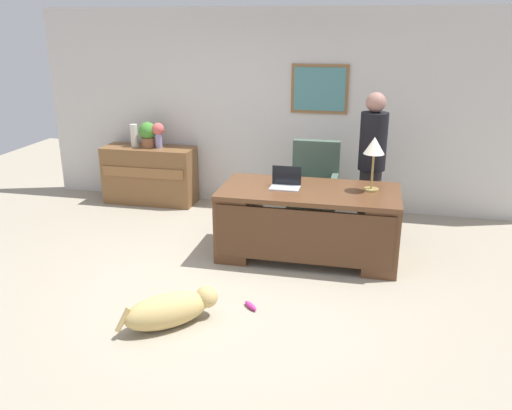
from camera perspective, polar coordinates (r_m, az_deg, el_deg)
ground_plane at (r=5.38m, az=-1.84°, el=-8.51°), size 12.00×12.00×0.00m
back_wall at (r=7.41m, az=3.13°, el=10.15°), size 7.00×0.16×2.70m
desk at (r=5.85m, az=5.63°, el=-1.70°), size 1.94×0.95×0.78m
credenza at (r=7.82m, az=-11.33°, el=3.20°), size 1.31×0.50×0.82m
armchair at (r=6.80m, az=6.25°, el=1.75°), size 0.60×0.59×1.08m
person_standing at (r=6.46m, az=12.33°, el=4.38°), size 0.32×0.32×1.74m
dog_lying at (r=4.69m, az=-9.17°, el=-11.03°), size 0.77×0.71×0.30m
laptop at (r=5.80m, az=3.22°, el=2.44°), size 0.32×0.22×0.22m
desk_lamp at (r=5.71m, az=12.60°, el=5.91°), size 0.22×0.22×0.58m
vase_with_flowers at (r=7.61m, az=-10.49°, el=7.71°), size 0.17×0.17×0.36m
vase_empty at (r=7.77m, az=-12.99°, el=7.30°), size 0.10×0.10×0.32m
potted_plant at (r=7.68m, az=-11.59°, el=7.55°), size 0.24×0.24×0.36m
dog_toy_bone at (r=4.95m, az=-0.59°, el=-10.79°), size 0.17×0.17×0.05m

